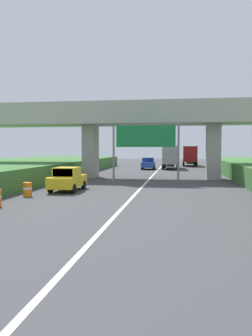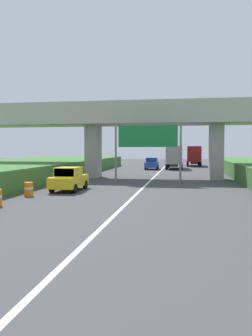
% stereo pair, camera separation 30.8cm
% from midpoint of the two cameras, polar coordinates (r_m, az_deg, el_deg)
% --- Properties ---
extents(lane_centre_stripe, '(0.20, 97.78, 0.01)m').
position_cam_midpoint_polar(lane_centre_stripe, '(27.59, 3.49, -3.06)').
color(lane_centre_stripe, white).
rests_on(lane_centre_stripe, ground).
extents(overpass_bridge, '(40.00, 4.80, 7.69)m').
position_cam_midpoint_polar(overpass_bridge, '(34.71, 4.83, 7.81)').
color(overpass_bridge, '#ADA89E').
rests_on(overpass_bridge, ground).
extents(overhead_highway_sign, '(5.88, 0.18, 5.19)m').
position_cam_midpoint_polar(overhead_highway_sign, '(29.64, 3.99, 4.76)').
color(overhead_highway_sign, slate).
rests_on(overhead_highway_sign, ground).
extents(truck_black, '(2.44, 7.30, 3.44)m').
position_cam_midpoint_polar(truck_black, '(51.19, 8.36, 2.02)').
color(truck_black, black).
rests_on(truck_black, ground).
extents(truck_red, '(2.44, 7.30, 3.44)m').
position_cam_midpoint_polar(truck_red, '(60.06, 11.52, 2.18)').
color(truck_red, black).
rests_on(truck_red, ground).
extents(car_yellow, '(1.86, 4.10, 1.72)m').
position_cam_midpoint_polar(car_yellow, '(24.76, -9.24, -1.85)').
color(car_yellow, gold).
rests_on(car_yellow, ground).
extents(car_blue, '(1.86, 4.10, 1.72)m').
position_cam_midpoint_polar(car_blue, '(49.52, 4.56, 0.76)').
color(car_blue, '#233D9E').
rests_on(car_blue, ground).
extents(construction_barrel_4, '(0.57, 0.57, 0.90)m').
position_cam_midpoint_polar(construction_barrel_4, '(22.58, -15.75, -3.45)').
color(construction_barrel_4, orange).
rests_on(construction_barrel_4, ground).
extents(construction_barrel_5, '(0.57, 0.57, 0.90)m').
position_cam_midpoint_polar(construction_barrel_5, '(26.06, -12.17, -2.50)').
color(construction_barrel_5, orange).
rests_on(construction_barrel_5, ground).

